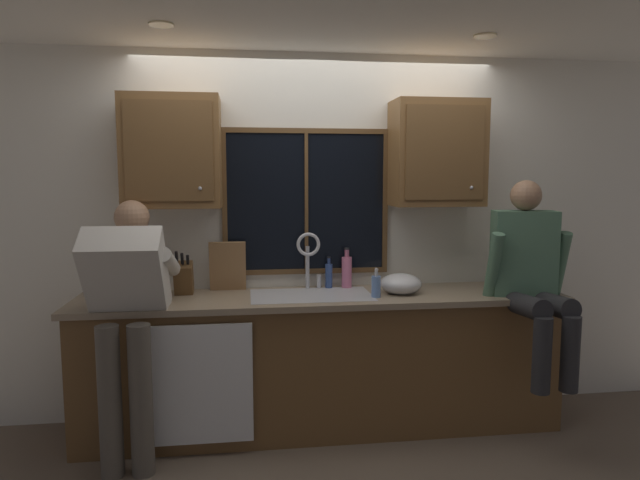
% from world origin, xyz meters
% --- Properties ---
extents(back_wall, '(5.56, 0.12, 2.55)m').
position_xyz_m(back_wall, '(0.00, 0.06, 1.27)').
color(back_wall, silver).
rests_on(back_wall, floor).
extents(ceiling_downlight_left, '(0.14, 0.14, 0.01)m').
position_xyz_m(ceiling_downlight_left, '(-0.95, -0.60, 2.54)').
color(ceiling_downlight_left, '#FFEAB2').
extents(ceiling_downlight_right, '(0.14, 0.14, 0.01)m').
position_xyz_m(ceiling_downlight_right, '(0.95, -0.60, 2.54)').
color(ceiling_downlight_right, '#FFEAB2').
extents(window_glass, '(1.10, 0.02, 0.95)m').
position_xyz_m(window_glass, '(-0.07, -0.01, 1.52)').
color(window_glass, black).
extents(window_frame_top, '(1.17, 0.02, 0.04)m').
position_xyz_m(window_frame_top, '(-0.07, -0.02, 2.02)').
color(window_frame_top, brown).
extents(window_frame_bottom, '(1.17, 0.02, 0.04)m').
position_xyz_m(window_frame_bottom, '(-0.07, -0.02, 1.03)').
color(window_frame_bottom, brown).
extents(window_frame_left, '(0.03, 0.02, 0.95)m').
position_xyz_m(window_frame_left, '(-0.64, -0.02, 1.52)').
color(window_frame_left, brown).
extents(window_frame_right, '(0.04, 0.02, 0.95)m').
position_xyz_m(window_frame_right, '(0.49, -0.02, 1.52)').
color(window_frame_right, brown).
extents(window_mullion_center, '(0.02, 0.02, 0.95)m').
position_xyz_m(window_mullion_center, '(-0.07, -0.02, 1.52)').
color(window_mullion_center, brown).
extents(lower_cabinet_run, '(3.16, 0.58, 0.88)m').
position_xyz_m(lower_cabinet_run, '(0.00, -0.29, 0.44)').
color(lower_cabinet_run, brown).
rests_on(lower_cabinet_run, floor).
extents(countertop, '(3.22, 0.62, 0.04)m').
position_xyz_m(countertop, '(0.00, -0.31, 0.90)').
color(countertop, gray).
rests_on(countertop, lower_cabinet_run).
extents(dishwasher_front, '(0.60, 0.02, 0.74)m').
position_xyz_m(dishwasher_front, '(-0.77, -0.61, 0.46)').
color(dishwasher_front, white).
extents(upper_cabinet_left, '(0.62, 0.36, 0.72)m').
position_xyz_m(upper_cabinet_left, '(-0.96, -0.17, 1.86)').
color(upper_cabinet_left, brown).
extents(upper_cabinet_right, '(0.62, 0.36, 0.72)m').
position_xyz_m(upper_cabinet_right, '(0.81, -0.17, 1.86)').
color(upper_cabinet_right, brown).
extents(sink, '(0.80, 0.46, 0.21)m').
position_xyz_m(sink, '(-0.07, -0.30, 0.82)').
color(sink, '#B7B7BC').
rests_on(sink, lower_cabinet_run).
extents(faucet, '(0.18, 0.09, 0.40)m').
position_xyz_m(faucet, '(-0.07, -0.12, 1.17)').
color(faucet, silver).
rests_on(faucet, countertop).
extents(person_standing, '(0.53, 0.69, 1.56)m').
position_xyz_m(person_standing, '(-1.19, -0.61, 0.96)').
color(person_standing, '#595147').
rests_on(person_standing, floor).
extents(person_sitting_on_counter, '(0.54, 0.63, 1.26)m').
position_xyz_m(person_sitting_on_counter, '(1.32, -0.57, 1.10)').
color(person_sitting_on_counter, '#262628').
rests_on(person_sitting_on_counter, countertop).
extents(knife_block, '(0.12, 0.18, 0.32)m').
position_xyz_m(knife_block, '(-0.91, -0.17, 1.03)').
color(knife_block, brown).
rests_on(knife_block, countertop).
extents(cutting_board, '(0.25, 0.09, 0.35)m').
position_xyz_m(cutting_board, '(-0.63, -0.09, 1.09)').
color(cutting_board, '#997047').
rests_on(cutting_board, countertop).
extents(mixing_bowl, '(0.28, 0.28, 0.14)m').
position_xyz_m(mixing_bowl, '(0.53, -0.31, 0.98)').
color(mixing_bowl, silver).
rests_on(mixing_bowl, countertop).
extents(soap_dispenser, '(0.06, 0.07, 0.20)m').
position_xyz_m(soap_dispenser, '(0.34, -0.42, 0.99)').
color(soap_dispenser, '#668CCC').
rests_on(soap_dispenser, countertop).
extents(bottle_green_glass, '(0.05, 0.05, 0.22)m').
position_xyz_m(bottle_green_glass, '(0.08, -0.08, 1.01)').
color(bottle_green_glass, '#334C8C').
rests_on(bottle_green_glass, countertop).
extents(bottle_tall_clear, '(0.07, 0.07, 0.28)m').
position_xyz_m(bottle_tall_clear, '(0.20, -0.08, 1.04)').
color(bottle_tall_clear, pink).
rests_on(bottle_tall_clear, countertop).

